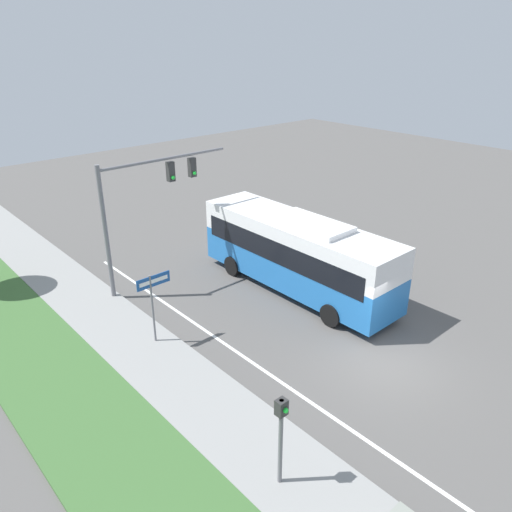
{
  "coord_description": "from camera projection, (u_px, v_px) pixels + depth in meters",
  "views": [
    {
      "loc": [
        -13.5,
        -8.05,
        11.01
      ],
      "look_at": [
        0.09,
        7.16,
        1.85
      ],
      "focal_mm": 35.0,
      "sensor_mm": 36.0,
      "label": 1
    }
  ],
  "objects": [
    {
      "name": "ground_plane",
      "position": [
        385.0,
        363.0,
        18.2
      ],
      "size": [
        80.0,
        80.0,
        0.0
      ],
      "primitive_type": "plane",
      "color": "#565451"
    },
    {
      "name": "sidewalk",
      "position": [
        259.0,
        448.0,
        14.4
      ],
      "size": [
        2.8,
        80.0,
        0.12
      ],
      "color": "gray",
      "rests_on": "ground_plane"
    },
    {
      "name": "lane_divider_near",
      "position": [
        319.0,
        408.0,
        16.01
      ],
      "size": [
        0.14,
        30.0,
        0.01
      ],
      "color": "silver",
      "rests_on": "ground_plane"
    },
    {
      "name": "bus",
      "position": [
        297.0,
        251.0,
        22.6
      ],
      "size": [
        2.74,
        10.21,
        3.61
      ],
      "color": "#236BB7",
      "rests_on": "ground_plane"
    },
    {
      "name": "signal_gantry",
      "position": [
        145.0,
        196.0,
        22.1
      ],
      "size": [
        6.57,
        0.41,
        6.12
      ],
      "color": "slate",
      "rests_on": "ground_plane"
    },
    {
      "name": "pedestrian_signal",
      "position": [
        281.0,
        428.0,
        12.51
      ],
      "size": [
        0.28,
        0.34,
        2.82
      ],
      "color": "slate",
      "rests_on": "ground_plane"
    },
    {
      "name": "street_sign",
      "position": [
        153.0,
        295.0,
        18.55
      ],
      "size": [
        1.4,
        0.08,
        2.93
      ],
      "color": "slate",
      "rests_on": "ground_plane"
    }
  ]
}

